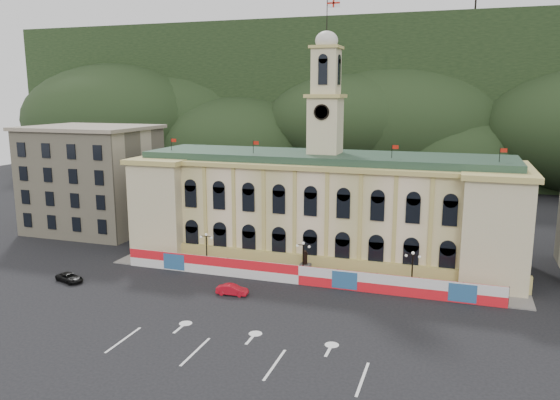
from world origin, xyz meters
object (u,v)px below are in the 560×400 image
(statue, at_px, (305,269))
(black_suv, at_px, (70,278))
(lamp_center, at_px, (303,257))
(red_sedan, at_px, (232,290))

(statue, distance_m, black_suv, 30.87)
(lamp_center, relative_size, red_sedan, 1.29)
(statue, height_order, lamp_center, lamp_center)
(statue, xyz_separation_m, red_sedan, (-6.62, -9.15, -0.55))
(statue, relative_size, lamp_center, 0.72)
(red_sedan, distance_m, black_suv, 22.12)
(red_sedan, bearing_deg, statue, -40.22)
(lamp_center, xyz_separation_m, red_sedan, (-6.62, -8.15, -2.43))
(black_suv, bearing_deg, statue, -49.73)
(lamp_center, xyz_separation_m, black_suv, (-28.61, -10.59, -2.50))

